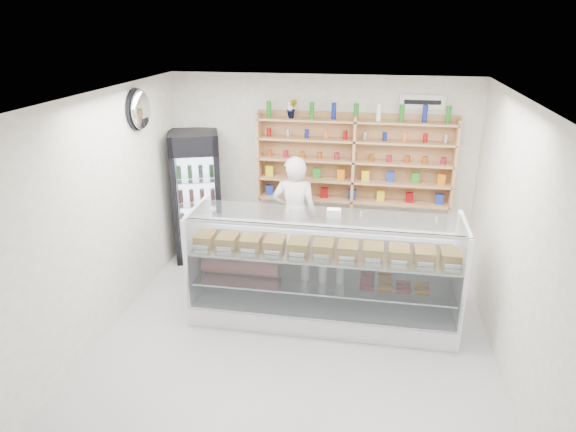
# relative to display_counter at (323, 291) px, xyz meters

# --- Properties ---
(room) EXTENTS (5.00, 5.00, 5.00)m
(room) POSITION_rel_display_counter_xyz_m (-0.27, -0.65, 1.02)
(room) COLOR #A2A2A7
(room) RESTS_ON ground
(display_counter) EXTENTS (3.21, 0.96, 1.40)m
(display_counter) POSITION_rel_display_counter_xyz_m (0.00, 0.00, 0.00)
(display_counter) COLOR white
(display_counter) RESTS_ON floor
(shop_worker) EXTENTS (0.66, 0.45, 1.77)m
(shop_worker) POSITION_rel_display_counter_xyz_m (-0.55, 1.19, 0.51)
(shop_worker) COLOR silver
(shop_worker) RESTS_ON floor
(drinks_cooler) EXTENTS (0.90, 0.89, 1.98)m
(drinks_cooler) POSITION_rel_display_counter_xyz_m (-2.12, 1.49, 0.62)
(drinks_cooler) COLOR black
(drinks_cooler) RESTS_ON floor
(wall_shelving) EXTENTS (2.84, 0.28, 1.33)m
(wall_shelving) POSITION_rel_display_counter_xyz_m (0.23, 1.69, 1.22)
(wall_shelving) COLOR tan
(wall_shelving) RESTS_ON back_wall
(potted_plant) EXTENTS (0.17, 0.15, 0.27)m
(potted_plant) POSITION_rel_display_counter_xyz_m (-0.68, 1.69, 1.95)
(potted_plant) COLOR #1E6626
(potted_plant) RESTS_ON wall_shelving
(security_mirror) EXTENTS (0.15, 0.50, 0.50)m
(security_mirror) POSITION_rel_display_counter_xyz_m (-2.44, 0.55, 2.07)
(security_mirror) COLOR silver
(security_mirror) RESTS_ON left_wall
(wall_sign) EXTENTS (0.62, 0.03, 0.20)m
(wall_sign) POSITION_rel_display_counter_xyz_m (1.13, 1.82, 2.07)
(wall_sign) COLOR white
(wall_sign) RESTS_ON back_wall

